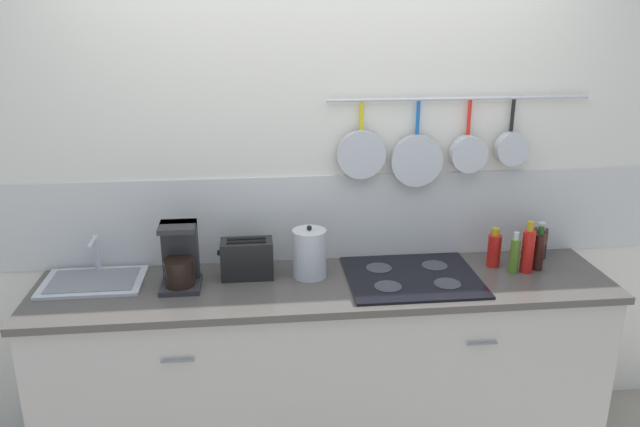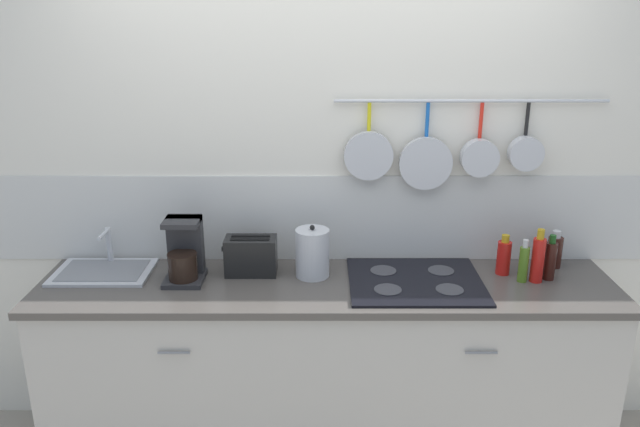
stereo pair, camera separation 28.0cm
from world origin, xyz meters
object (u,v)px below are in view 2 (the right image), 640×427
at_px(bottle_cooking_wine, 523,263).
at_px(bottle_olive_oil, 549,260).
at_px(toaster, 250,256).
at_px(bottle_hot_sauce, 537,259).
at_px(kettle, 311,253).
at_px(coffee_maker, 183,255).
at_px(bottle_dish_soap, 554,251).
at_px(bottle_vinegar, 503,257).

distance_m(bottle_cooking_wine, bottle_olive_oil, 0.14).
height_order(toaster, bottle_hot_sauce, bottle_hot_sauce).
height_order(kettle, bottle_cooking_wine, kettle).
xyz_separation_m(toaster, bottle_hot_sauce, (1.35, -0.09, 0.02)).
relative_size(coffee_maker, bottle_hot_sauce, 1.16).
bearing_deg(bottle_dish_soap, bottle_hot_sauce, -129.81).
relative_size(toaster, bottle_cooking_wine, 1.26).
xyz_separation_m(toaster, kettle, (0.30, -0.02, 0.02)).
height_order(toaster, kettle, kettle).
bearing_deg(toaster, bottle_cooking_wine, -4.01).
relative_size(bottle_vinegar, bottle_olive_oil, 0.90).
bearing_deg(bottle_cooking_wine, coffee_maker, 179.01).
bearing_deg(bottle_olive_oil, bottle_cooking_wine, -169.04).
bearing_deg(kettle, coffee_maker, -176.40).
height_order(bottle_hot_sauce, bottle_olive_oil, bottle_hot_sauce).
relative_size(coffee_maker, bottle_dish_soap, 1.59).
bearing_deg(bottle_vinegar, bottle_dish_soap, 16.80).
bearing_deg(bottle_cooking_wine, bottle_olive_oil, 10.96).
bearing_deg(kettle, bottle_cooking_wine, -3.78).
bearing_deg(bottle_vinegar, toaster, 179.92).
bearing_deg(bottle_olive_oil, bottle_hot_sauce, -159.19).
height_order(bottle_vinegar, bottle_olive_oil, bottle_olive_oil).
xyz_separation_m(kettle, bottle_dish_soap, (1.20, 0.11, -0.03)).
bearing_deg(coffee_maker, bottle_olive_oil, -0.06).
xyz_separation_m(bottle_vinegar, bottle_hot_sauce, (0.13, -0.09, 0.03)).
bearing_deg(bottle_olive_oil, toaster, 177.41).
distance_m(bottle_olive_oil, bottle_dish_soap, 0.16).
xyz_separation_m(coffee_maker, bottle_olive_oil, (1.72, -0.00, -0.03)).
bearing_deg(bottle_vinegar, bottle_olive_oil, -17.29).
bearing_deg(kettle, bottle_hot_sauce, -3.56).
height_order(toaster, bottle_cooking_wine, bottle_cooking_wine).
bearing_deg(bottle_hot_sauce, bottle_vinegar, 146.19).
bearing_deg(bottle_hot_sauce, toaster, 176.17).
relative_size(bottle_olive_oil, bottle_dish_soap, 1.17).
distance_m(coffee_maker, kettle, 0.60).
xyz_separation_m(kettle, bottle_hot_sauce, (1.05, -0.07, -0.00)).
distance_m(toaster, bottle_dish_soap, 1.49).
distance_m(bottle_hot_sauce, bottle_dish_soap, 0.23).
bearing_deg(kettle, bottle_vinegar, 1.43).
relative_size(bottle_hot_sauce, bottle_dish_soap, 1.37).
height_order(coffee_maker, kettle, coffee_maker).
bearing_deg(toaster, coffee_maker, -168.43).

